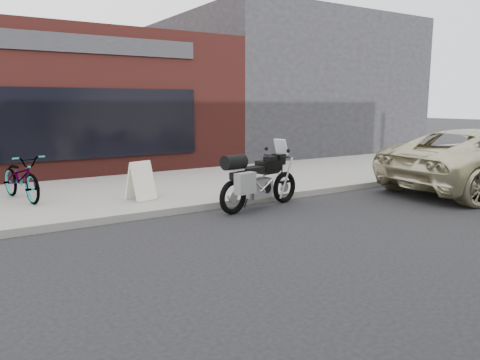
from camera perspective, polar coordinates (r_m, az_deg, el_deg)
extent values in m
plane|color=black|center=(6.47, 7.17, -11.35)|extent=(120.00, 120.00, 0.00)
cube|color=gray|center=(12.47, -13.77, -1.09)|extent=(44.00, 6.00, 0.15)
cube|color=#521E1A|center=(18.73, -26.98, 8.28)|extent=(14.00, 10.00, 4.50)
cube|color=black|center=(13.75, -24.69, 6.11)|extent=(10.00, 0.08, 2.00)
cube|color=#242428|center=(13.83, -25.33, 15.23)|extent=(10.00, 0.08, 0.50)
cube|color=#242428|center=(23.25, 4.31, 11.13)|extent=(10.00, 10.00, 6.00)
torus|color=black|center=(9.67, -0.86, -2.09)|extent=(0.74, 0.26, 0.73)
torus|color=black|center=(10.83, 5.43, -0.89)|extent=(0.74, 0.26, 0.73)
cube|color=#B7B7BC|center=(10.18, 2.26, -0.96)|extent=(0.65, 0.44, 0.41)
cube|color=black|center=(10.34, 3.52, 1.63)|extent=(0.60, 0.45, 0.28)
cube|color=black|center=(9.96, 1.41, 1.22)|extent=(0.65, 0.42, 0.13)
cube|color=black|center=(9.71, -0.16, 0.49)|extent=(0.37, 0.30, 0.15)
cube|color=black|center=(10.57, 4.72, 2.55)|extent=(0.24, 0.29, 0.24)
cube|color=silver|center=(10.60, 5.02, 4.04)|extent=(0.22, 0.35, 0.36)
cylinder|color=black|center=(10.50, 4.46, 2.93)|extent=(0.18, 0.75, 0.03)
cube|color=#B7B7BC|center=(9.60, -0.72, 1.30)|extent=(0.36, 0.38, 0.03)
cube|color=slate|center=(9.46, 0.64, -0.41)|extent=(0.49, 0.28, 0.43)
cylinder|color=black|center=(9.57, -0.73, 2.20)|extent=(0.57, 0.40, 0.30)
cylinder|color=#B7B7BC|center=(10.01, -0.18, -1.57)|extent=(0.61, 0.21, 0.21)
imported|color=gray|center=(11.39, -25.12, 0.29)|extent=(1.08, 2.03, 1.01)
cube|color=white|center=(10.53, -11.67, -0.12)|extent=(0.59, 0.40, 0.86)
cube|color=white|center=(10.71, -12.39, 0.01)|extent=(0.59, 0.40, 0.86)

